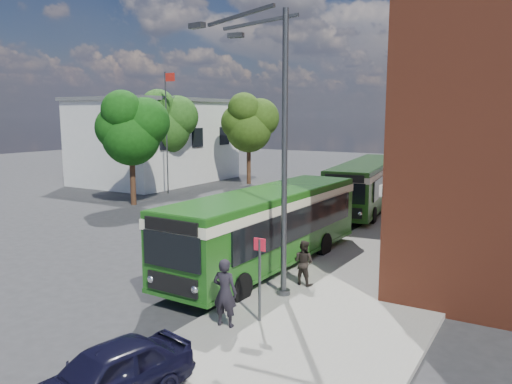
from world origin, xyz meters
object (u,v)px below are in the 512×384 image
Objects in this scene: street_lamp at (274,150)px; bus_rear at (367,181)px; bus_front at (268,222)px; parked_car at (106,376)px.

bus_rear is (-2.28, 16.23, -2.96)m from street_lamp.
bus_rear is at bearing 92.57° from bus_front.
street_lamp is 16.65m from bus_rear.
bus_rear reaches higher than parked_car.
bus_rear is at bearing 98.01° from street_lamp.
bus_front is 0.87× the size of bus_rear.
bus_front is 13.66m from bus_rear.
street_lamp is at bearing 103.83° from parked_car.
bus_front is at bearing 122.97° from street_lamp.
street_lamp is 0.81× the size of bus_front.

